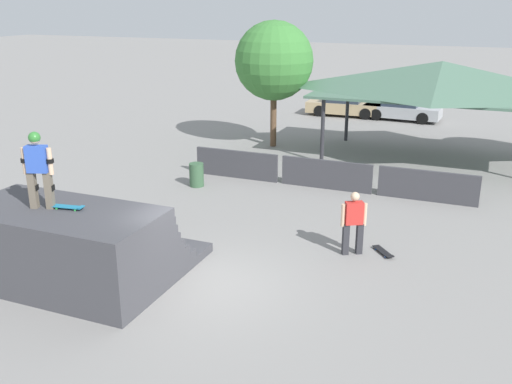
# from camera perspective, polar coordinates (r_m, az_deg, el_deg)

# --- Properties ---
(ground_plane) EXTENTS (160.00, 160.00, 0.00)m
(ground_plane) POSITION_cam_1_polar(r_m,az_deg,el_deg) (13.76, -5.23, -9.19)
(ground_plane) COLOR gray
(quarter_pipe_ramp) EXTENTS (4.69, 4.16, 1.89)m
(quarter_pipe_ramp) POSITION_cam_1_polar(r_m,az_deg,el_deg) (14.28, -17.81, -5.22)
(quarter_pipe_ramp) COLOR #424247
(quarter_pipe_ramp) RESTS_ON ground
(skater_on_deck) EXTENTS (0.77, 0.40, 1.78)m
(skater_on_deck) POSITION_cam_1_polar(r_m,az_deg,el_deg) (13.64, -20.98, 2.55)
(skater_on_deck) COLOR #6B6051
(skater_on_deck) RESTS_ON quarter_pipe_ramp
(skateboard_on_deck) EXTENTS (0.79, 0.32, 0.09)m
(skateboard_on_deck) POSITION_cam_1_polar(r_m,az_deg,el_deg) (13.63, -18.23, -1.42)
(skateboard_on_deck) COLOR green
(skateboard_on_deck) RESTS_ON quarter_pipe_ramp
(bystander_walking) EXTENTS (0.66, 0.44, 1.73)m
(bystander_walking) POSITION_cam_1_polar(r_m,az_deg,el_deg) (15.10, 9.74, -2.78)
(bystander_walking) COLOR #2D2D33
(bystander_walking) RESTS_ON ground
(skateboard_on_ground) EXTENTS (0.69, 0.77, 0.09)m
(skateboard_on_ground) POSITION_cam_1_polar(r_m,az_deg,el_deg) (15.60, 12.64, -5.85)
(skateboard_on_ground) COLOR blue
(skateboard_on_ground) RESTS_ON ground
(barrier_fence) EXTENTS (10.29, 0.12, 1.05)m
(barrier_fence) POSITION_cam_1_polar(r_m,az_deg,el_deg) (20.42, 7.03, 1.75)
(barrier_fence) COLOR #3D3D42
(barrier_fence) RESTS_ON ground
(pavilion_shelter) EXTENTS (10.04, 4.93, 4.10)m
(pavilion_shelter) POSITION_cam_1_polar(r_m,az_deg,el_deg) (24.58, 18.02, 10.66)
(pavilion_shelter) COLOR #2D2D33
(pavilion_shelter) RESTS_ON ground
(tree_beside_pavilion) EXTENTS (3.49, 3.49, 5.62)m
(tree_beside_pavilion) POSITION_cam_1_polar(r_m,az_deg,el_deg) (25.83, 1.81, 12.96)
(tree_beside_pavilion) COLOR brown
(tree_beside_pavilion) RESTS_ON ground
(trash_bin) EXTENTS (0.52, 0.52, 0.85)m
(trash_bin) POSITION_cam_1_polar(r_m,az_deg,el_deg) (20.69, -5.97, 1.73)
(trash_bin) COLOR #385B3D
(trash_bin) RESTS_ON ground
(parked_car_tan) EXTENTS (4.41, 1.91, 1.27)m
(parked_car_tan) POSITION_cam_1_polar(r_m,az_deg,el_deg) (34.01, 8.87, 8.58)
(parked_car_tan) COLOR tan
(parked_car_tan) RESTS_ON ground
(parked_car_silver) EXTENTS (4.27, 1.93, 1.27)m
(parked_car_silver) POSITION_cam_1_polar(r_m,az_deg,el_deg) (33.36, 14.38, 8.03)
(parked_car_silver) COLOR #A8AAAF
(parked_car_silver) RESTS_ON ground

